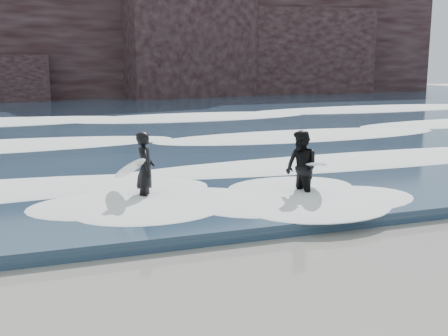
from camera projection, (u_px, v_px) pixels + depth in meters
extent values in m
plane|color=#7F7253|center=(370.00, 292.00, 9.19)|extent=(120.00, 120.00, 0.00)
cube|color=#21354A|center=(109.00, 115.00, 35.94)|extent=(90.00, 52.00, 0.30)
cube|color=black|center=(79.00, 44.00, 50.70)|extent=(70.00, 9.00, 10.00)
ellipsoid|color=white|center=(204.00, 168.00, 17.42)|extent=(60.00, 3.20, 0.20)
ellipsoid|color=white|center=(154.00, 138.00, 23.88)|extent=(60.00, 4.00, 0.24)
ellipsoid|color=white|center=(119.00, 117.00, 32.19)|extent=(60.00, 4.80, 0.30)
imported|color=black|center=(146.00, 170.00, 14.27)|extent=(0.55, 0.76, 1.95)
ellipsoid|color=white|center=(129.00, 169.00, 14.18)|extent=(0.85, 1.79, 0.88)
imported|color=black|center=(301.00, 168.00, 14.48)|extent=(0.90, 1.07, 1.95)
ellipsoid|color=white|center=(316.00, 164.00, 14.60)|extent=(1.39, 2.13, 0.50)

